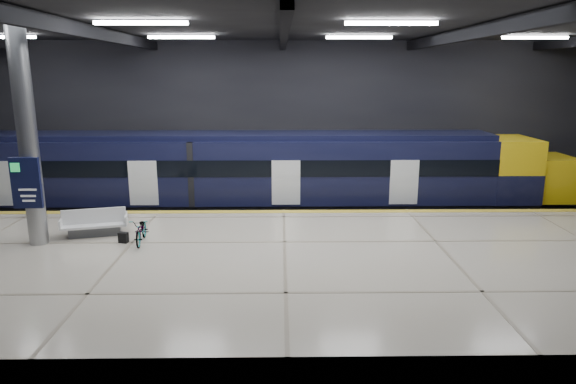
{
  "coord_description": "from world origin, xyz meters",
  "views": [
    {
      "loc": [
        -0.12,
        -17.04,
        6.54
      ],
      "look_at": [
        0.15,
        1.5,
        2.2
      ],
      "focal_mm": 32.0,
      "sensor_mm": 36.0,
      "label": 1
    }
  ],
  "objects": [
    {
      "name": "safety_strip",
      "position": [
        0.0,
        2.75,
        1.11
      ],
      "size": [
        30.0,
        0.4,
        0.01
      ],
      "primitive_type": "cube",
      "color": "gold",
      "rests_on": "platform"
    },
    {
      "name": "rails",
      "position": [
        0.0,
        5.5,
        0.08
      ],
      "size": [
        30.0,
        1.52,
        0.16
      ],
      "color": "gray",
      "rests_on": "ground"
    },
    {
      "name": "bench",
      "position": [
        -6.46,
        -0.2,
        1.43
      ],
      "size": [
        2.28,
        1.37,
        0.94
      ],
      "rotation": [
        0.0,
        0.0,
        0.24
      ],
      "color": "#595B60",
      "rests_on": "platform"
    },
    {
      "name": "room_shell",
      "position": [
        -0.0,
        0.0,
        5.72
      ],
      "size": [
        30.1,
        16.1,
        8.05
      ],
      "color": "black",
      "rests_on": "ground"
    },
    {
      "name": "info_column",
      "position": [
        -8.0,
        -1.03,
        4.46
      ],
      "size": [
        0.9,
        0.78,
        6.9
      ],
      "color": "#9EA0A5",
      "rests_on": "platform"
    },
    {
      "name": "pannier_bag",
      "position": [
        -5.26,
        -1.0,
        1.28
      ],
      "size": [
        0.34,
        0.25,
        0.35
      ],
      "primitive_type": "cube",
      "rotation": [
        0.0,
        0.0,
        -0.26
      ],
      "color": "black",
      "rests_on": "platform"
    },
    {
      "name": "train",
      "position": [
        -1.1,
        5.5,
        2.06
      ],
      "size": [
        29.4,
        2.84,
        3.79
      ],
      "color": "black",
      "rests_on": "ground"
    },
    {
      "name": "bicycle",
      "position": [
        -4.66,
        -1.0,
        1.53
      ],
      "size": [
        0.71,
        1.68,
        0.86
      ],
      "primitive_type": "imported",
      "rotation": [
        0.0,
        0.0,
        0.09
      ],
      "color": "#99999E",
      "rests_on": "platform"
    },
    {
      "name": "ground",
      "position": [
        0.0,
        0.0,
        0.0
      ],
      "size": [
        30.0,
        30.0,
        0.0
      ],
      "primitive_type": "plane",
      "color": "black",
      "rests_on": "ground"
    },
    {
      "name": "platform",
      "position": [
        0.0,
        -2.5,
        0.55
      ],
      "size": [
        30.0,
        11.0,
        1.1
      ],
      "primitive_type": "cube",
      "color": "beige",
      "rests_on": "ground"
    }
  ]
}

